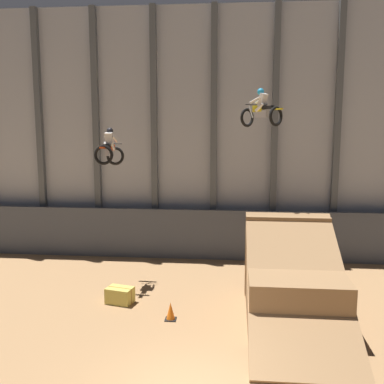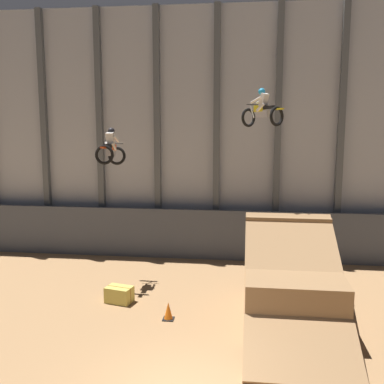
{
  "view_description": "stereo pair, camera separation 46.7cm",
  "coord_description": "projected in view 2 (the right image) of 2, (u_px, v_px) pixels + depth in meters",
  "views": [
    {
      "loc": [
        0.99,
        -9.46,
        6.29
      ],
      "look_at": [
        -0.56,
        6.69,
        3.77
      ],
      "focal_mm": 42.0,
      "sensor_mm": 36.0,
      "label": 1
    },
    {
      "loc": [
        1.45,
        -9.41,
        6.29
      ],
      "look_at": [
        -0.56,
        6.69,
        3.77
      ],
      "focal_mm": 42.0,
      "sensor_mm": 36.0,
      "label": 2
    }
  ],
  "objects": [
    {
      "name": "lower_barrier",
      "position": [
        215.0,
        235.0,
        20.68
      ],
      "size": [
        31.36,
        0.2,
        2.32
      ],
      "color": "#474C56",
      "rests_on": "ground_plane"
    },
    {
      "name": "traffic_cone_near_ramp",
      "position": [
        168.0,
        311.0,
        14.43
      ],
      "size": [
        0.36,
        0.36,
        0.58
      ],
      "color": "black",
      "rests_on": "ground_plane"
    },
    {
      "name": "dirt_ramp",
      "position": [
        291.0,
        285.0,
        14.58
      ],
      "size": [
        2.99,
        6.13,
        3.14
      ],
      "color": "#966F48",
      "rests_on": "ground_plane"
    },
    {
      "name": "arena_back_wall",
      "position": [
        217.0,
        134.0,
        20.73
      ],
      "size": [
        32.0,
        0.4,
        11.51
      ],
      "color": "#A3A8B2",
      "rests_on": "ground_plane"
    },
    {
      "name": "rider_bike_right_air",
      "position": [
        262.0,
        111.0,
        16.85
      ],
      "size": [
        1.62,
        1.58,
        1.46
      ],
      "rotation": [
        -0.03,
        0.0,
        0.82
      ],
      "color": "black"
    },
    {
      "name": "hay_bale_trackside",
      "position": [
        119.0,
        295.0,
        15.82
      ],
      "size": [
        1.02,
        0.8,
        0.57
      ],
      "rotation": [
        0.0,
        0.0,
        2.9
      ],
      "color": "#CCB751",
      "rests_on": "ground_plane"
    },
    {
      "name": "rider_bike_left_air",
      "position": [
        111.0,
        149.0,
        17.3
      ],
      "size": [
        0.8,
        1.76,
        1.52
      ],
      "rotation": [
        -0.1,
        0.0,
        -0.04
      ],
      "color": "black"
    }
  ]
}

